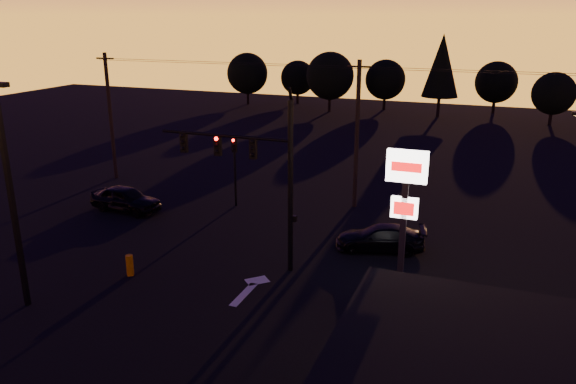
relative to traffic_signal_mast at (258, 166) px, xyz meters
name	(u,v)px	position (x,y,z in m)	size (l,w,h in m)	color
ground	(223,303)	(0.10, -3.99, -4.94)	(120.00, 120.00, 0.00)	black
lane_arrow	(250,288)	(0.60, -2.33, -4.93)	(1.20, 3.10, 0.01)	beige
traffic_signal_mast	(258,166)	(0.00, 0.00, 0.00)	(6.79, 0.52, 8.58)	black
secondary_signal	(235,162)	(-4.90, 7.49, -2.07)	(0.30, 0.31, 4.35)	black
parking_lot_light	(9,183)	(-7.40, -6.99, 0.33)	(1.25, 0.30, 9.14)	black
pylon_sign	(405,200)	(7.10, -2.49, -0.02)	(1.50, 0.28, 6.80)	black
utility_pole_0	(110,116)	(-15.90, 10.01, -0.34)	(1.40, 0.26, 9.00)	black
utility_pole_1	(357,134)	(2.10, 10.01, -0.34)	(1.40, 0.26, 9.00)	black
power_wires	(359,67)	(2.10, 10.01, 3.63)	(36.00, 1.22, 0.07)	black
bollard	(130,265)	(-5.10, -3.16, -4.44)	(0.33, 0.33, 0.99)	#B77001
tree_0	(247,73)	(-21.90, 46.01, -0.88)	(5.36, 5.36, 6.74)	black
tree_1	(298,78)	(-15.90, 49.01, -1.50)	(4.54, 4.54, 5.71)	black
tree_2	(330,76)	(-9.90, 44.01, -0.57)	(5.77, 5.78, 7.26)	black
tree_3	(385,80)	(-3.90, 48.01, -1.19)	(4.95, 4.95, 6.22)	black
tree_4	(442,66)	(3.10, 45.01, 0.99)	(4.18, 4.18, 9.50)	black
tree_5	(496,82)	(9.10, 50.01, -1.19)	(4.95, 4.95, 6.22)	black
tree_6	(554,94)	(15.10, 44.01, -1.50)	(4.54, 4.54, 5.71)	black
car_left	(126,199)	(-10.77, 4.26, -4.17)	(1.80, 4.48, 1.52)	black
car_right	(380,238)	(5.03, 3.88, -4.28)	(1.83, 4.50, 1.31)	black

